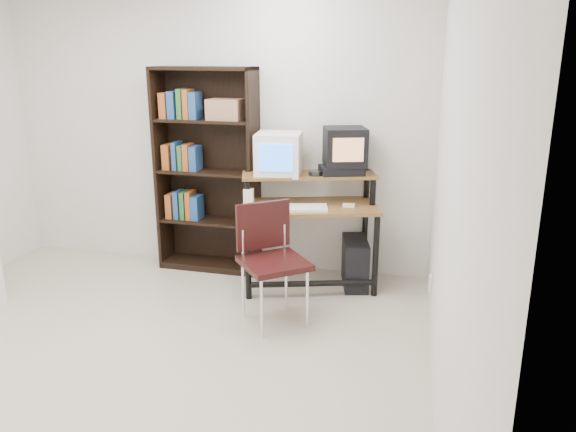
% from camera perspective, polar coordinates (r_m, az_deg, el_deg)
% --- Properties ---
extents(floor, '(4.00, 4.00, 0.01)m').
position_cam_1_polar(floor, '(3.96, -16.94, -14.57)').
color(floor, beige).
rests_on(floor, ground).
extents(back_wall, '(4.00, 0.01, 2.60)m').
position_cam_1_polar(back_wall, '(5.28, -7.48, 8.78)').
color(back_wall, silver).
rests_on(back_wall, floor).
extents(right_wall, '(0.01, 4.00, 2.60)m').
position_cam_1_polar(right_wall, '(3.00, 16.19, 2.55)').
color(right_wall, silver).
rests_on(right_wall, floor).
extents(computer_desk, '(1.25, 0.86, 0.98)m').
position_cam_1_polar(computer_desk, '(4.79, 2.22, 0.56)').
color(computer_desk, brown).
rests_on(computer_desk, floor).
extents(crt_monitor, '(0.41, 0.42, 0.36)m').
position_cam_1_polar(crt_monitor, '(4.79, -0.95, 6.32)').
color(crt_monitor, white).
rests_on(crt_monitor, computer_desk).
extents(vcr, '(0.43, 0.37, 0.08)m').
position_cam_1_polar(vcr, '(4.81, 5.45, 4.61)').
color(vcr, black).
rests_on(vcr, computer_desk).
extents(crt_tv, '(0.42, 0.41, 0.32)m').
position_cam_1_polar(crt_tv, '(4.81, 5.80, 7.03)').
color(crt_tv, black).
rests_on(crt_tv, vcr).
extents(cd_spindle, '(0.16, 0.16, 0.05)m').
position_cam_1_polar(cd_spindle, '(4.74, 2.82, 4.31)').
color(cd_spindle, '#26262B').
rests_on(cd_spindle, computer_desk).
extents(keyboard, '(0.50, 0.31, 0.03)m').
position_cam_1_polar(keyboard, '(4.63, 1.10, 0.76)').
color(keyboard, white).
rests_on(keyboard, computer_desk).
extents(mousepad, '(0.23, 0.19, 0.01)m').
position_cam_1_polar(mousepad, '(4.72, 5.99, 0.78)').
color(mousepad, black).
rests_on(mousepad, computer_desk).
extents(mouse, '(0.10, 0.07, 0.03)m').
position_cam_1_polar(mouse, '(4.72, 6.18, 1.03)').
color(mouse, white).
rests_on(mouse, mousepad).
extents(desk_speaker, '(0.09, 0.08, 0.17)m').
position_cam_1_polar(desk_speaker, '(4.69, -4.01, 1.77)').
color(desk_speaker, white).
rests_on(desk_speaker, computer_desk).
extents(pc_tower, '(0.29, 0.48, 0.42)m').
position_cam_1_polar(pc_tower, '(4.96, 6.83, -4.73)').
color(pc_tower, black).
rests_on(pc_tower, floor).
extents(school_chair, '(0.63, 0.63, 0.90)m').
position_cam_1_polar(school_chair, '(4.20, -1.84, -3.51)').
color(school_chair, black).
rests_on(school_chair, floor).
extents(bookshelf, '(0.94, 0.34, 1.86)m').
position_cam_1_polar(bookshelf, '(5.21, -8.15, 4.77)').
color(bookshelf, black).
rests_on(bookshelf, floor).
extents(wall_outlet, '(0.02, 0.08, 0.12)m').
position_cam_1_polar(wall_outlet, '(4.40, 14.23, -6.65)').
color(wall_outlet, beige).
rests_on(wall_outlet, right_wall).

